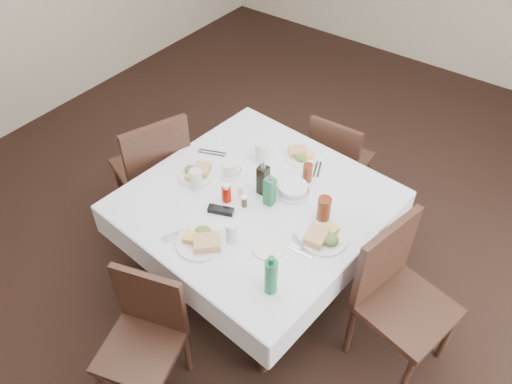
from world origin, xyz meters
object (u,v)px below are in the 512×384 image
dining_table (256,207)px  coffee_mug (230,170)px  chair_south (146,330)px  water_w (196,179)px  ketchup_bottle (226,193)px  chair_west (154,166)px  chair_east (396,290)px  chair_north (337,158)px  water_s (232,232)px  oil_cruet_dark (263,179)px  oil_cruet_green (270,190)px  water_n (261,152)px  green_bottle (271,276)px  water_e (323,207)px  bread_basket (293,190)px

dining_table → coffee_mug: 0.30m
chair_south → water_w: size_ratio=6.15×
ketchup_bottle → chair_west: bearing=172.5°
chair_east → chair_north: bearing=134.1°
water_s → ketchup_bottle: size_ratio=1.03×
water_w → coffee_mug: size_ratio=1.04×
oil_cruet_dark → oil_cruet_green: (0.09, -0.06, -0.01)m
chair_south → water_s: bearing=78.7°
chair_east → water_n: bearing=166.0°
dining_table → ketchup_bottle: (-0.14, -0.12, 0.13)m
water_n → water_w: 0.49m
chair_east → water_w: bearing=-172.8°
chair_west → green_bottle: 1.50m
dining_table → water_e: size_ratio=11.41×
dining_table → ketchup_bottle: size_ratio=12.24×
water_w → chair_south: bearing=-68.4°
bread_basket → oil_cruet_green: size_ratio=0.82×
green_bottle → chair_north: bearing=105.2°
ketchup_bottle → coffee_mug: 0.23m
water_w → oil_cruet_dark: bearing=30.8°
dining_table → oil_cruet_green: (0.09, 0.02, 0.18)m
chair_south → chair_east: size_ratio=0.86×
chair_west → water_e: size_ratio=7.34×
chair_west → chair_south: bearing=-47.8°
chair_south → oil_cruet_dark: 1.13m
chair_south → ketchup_bottle: (-0.11, 0.87, 0.32)m
water_n → oil_cruet_dark: 0.31m
water_e → water_w: bearing=-160.8°
oil_cruet_dark → ketchup_bottle: 0.25m
water_n → water_e: 0.63m
water_s → green_bottle: (0.38, -0.15, 0.05)m
dining_table → water_e: water_e is taller
bread_basket → chair_north: bearing=96.4°
bread_basket → coffee_mug: bearing=-166.6°
chair_east → oil_cruet_green: bearing=-179.6°
chair_east → coffee_mug: bearing=177.8°
chair_south → oil_cruet_green: oil_cruet_green is taller
chair_east → oil_cruet_dark: bearing=177.2°
water_e → chair_west: bearing=-173.7°
chair_south → water_n: 1.36m
chair_north → bread_basket: bearing=-83.6°
water_w → oil_cruet_dark: (0.37, 0.22, 0.04)m
dining_table → water_n: (-0.19, 0.32, 0.15)m
chair_north → water_w: size_ratio=6.07×
water_w → dining_table: bearing=21.5°
water_e → water_w: (-0.78, -0.27, 0.00)m
chair_north → coffee_mug: 1.00m
green_bottle → chair_east: bearing=46.7°
chair_north → water_w: water_w is taller
chair_east → bread_basket: bearing=169.6°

